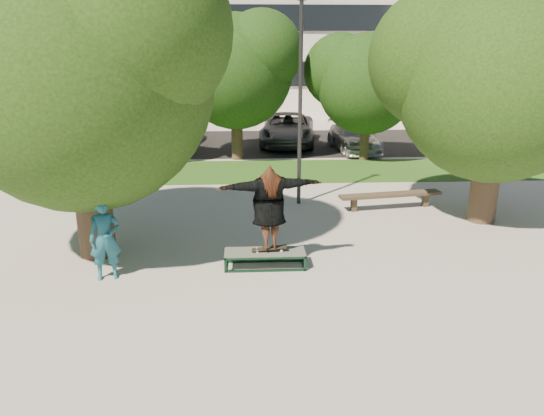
{
  "coord_description": "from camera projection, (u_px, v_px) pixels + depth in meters",
  "views": [
    {
      "loc": [
        -0.68,
        -10.98,
        4.76
      ],
      "look_at": [
        -0.07,
        0.6,
        1.21
      ],
      "focal_mm": 35.0,
      "sensor_mm": 36.0,
      "label": 1
    }
  ],
  "objects": [
    {
      "name": "car_silver_b",
      "position": [
        354.0,
        137.0,
        24.96
      ],
      "size": [
        2.14,
        4.55,
        1.28
      ],
      "primitive_type": "imported",
      "rotation": [
        0.0,
        0.0,
        0.08
      ],
      "color": "#ABABB0",
      "rests_on": "asphalt_strip"
    },
    {
      "name": "office_building",
      "position": [
        225.0,
        1.0,
        40.0
      ],
      "size": [
        30.0,
        14.12,
        16.0
      ],
      "color": "silver",
      "rests_on": "ground"
    },
    {
      "name": "tree_right",
      "position": [
        494.0,
        72.0,
        13.96
      ],
      "size": [
        6.24,
        5.33,
        6.51
      ],
      "color": "#38281E",
      "rests_on": "ground"
    },
    {
      "name": "bench",
      "position": [
        390.0,
        196.0,
        16.06
      ],
      "size": [
        3.22,
        0.95,
        0.49
      ],
      "rotation": [
        0.0,
        0.0,
        0.17
      ],
      "color": "#453A29",
      "rests_on": "ground"
    },
    {
      "name": "bg_tree_right",
      "position": [
        366.0,
        78.0,
        22.16
      ],
      "size": [
        5.04,
        4.31,
        5.43
      ],
      "color": "#38281E",
      "rests_on": "ground"
    },
    {
      "name": "skater_rig",
      "position": [
        269.0,
        208.0,
        11.52
      ],
      "size": [
        2.39,
        1.05,
        1.96
      ],
      "rotation": [
        0.0,
        0.0,
        3.33
      ],
      "color": "white",
      "rests_on": "grind_box"
    },
    {
      "name": "bg_tree_left",
      "position": [
        95.0,
        73.0,
        21.06
      ],
      "size": [
        5.28,
        4.51,
        5.77
      ],
      "color": "#38281E",
      "rests_on": "ground"
    },
    {
      "name": "car_silver_a",
      "position": [
        78.0,
        139.0,
        24.18
      ],
      "size": [
        2.15,
        4.28,
        1.4
      ],
      "primitive_type": "imported",
      "rotation": [
        0.0,
        0.0,
        0.13
      ],
      "color": "silver",
      "rests_on": "asphalt_strip"
    },
    {
      "name": "car_dark",
      "position": [
        173.0,
        129.0,
        26.84
      ],
      "size": [
        1.7,
        4.57,
        1.49
      ],
      "primitive_type": "imported",
      "rotation": [
        0.0,
        0.0,
        0.03
      ],
      "color": "black",
      "rests_on": "asphalt_strip"
    },
    {
      "name": "grind_box",
      "position": [
        265.0,
        259.0,
        11.87
      ],
      "size": [
        1.8,
        0.6,
        0.38
      ],
      "color": "#113320",
      "rests_on": "ground"
    },
    {
      "name": "bystander",
      "position": [
        105.0,
        239.0,
        11.1
      ],
      "size": [
        0.74,
        0.58,
        1.77
      ],
      "primitive_type": "imported",
      "rotation": [
        0.0,
        0.0,
        0.26
      ],
      "color": "#1C5B6B",
      "rests_on": "ground"
    },
    {
      "name": "lamppost",
      "position": [
        300.0,
        102.0,
        15.81
      ],
      "size": [
        0.25,
        0.15,
        6.11
      ],
      "color": "#2D2D30",
      "rests_on": "ground"
    },
    {
      "name": "car_grey",
      "position": [
        288.0,
        129.0,
        26.55
      ],
      "size": [
        3.19,
        5.84,
        1.55
      ],
      "primitive_type": "imported",
      "rotation": [
        0.0,
        0.0,
        -0.11
      ],
      "color": "#58585D",
      "rests_on": "asphalt_strip"
    },
    {
      "name": "asphalt_strip",
      "position": [
        258.0,
        143.0,
        27.19
      ],
      "size": [
        40.0,
        8.0,
        0.01
      ],
      "primitive_type": "cube",
      "color": "black",
      "rests_on": "ground"
    },
    {
      "name": "tree_left",
      "position": [
        76.0,
        62.0,
        11.45
      ],
      "size": [
        6.96,
        5.95,
        7.12
      ],
      "color": "#38281E",
      "rests_on": "ground"
    },
    {
      "name": "ground",
      "position": [
        277.0,
        267.0,
        11.91
      ],
      "size": [
        120.0,
        120.0,
        0.0
      ],
      "primitive_type": "plane",
      "color": "#A29C95",
      "rests_on": "ground"
    },
    {
      "name": "bg_tree_mid",
      "position": [
        234.0,
        64.0,
        22.22
      ],
      "size": [
        5.76,
        4.92,
        6.24
      ],
      "color": "#38281E",
      "rests_on": "ground"
    },
    {
      "name": "grass_strip",
      "position": [
        287.0,
        171.0,
        21.03
      ],
      "size": [
        30.0,
        4.0,
        0.02
      ],
      "primitive_type": "cube",
      "color": "#2B4F16",
      "rests_on": "ground"
    }
  ]
}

